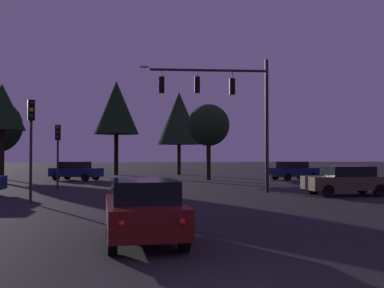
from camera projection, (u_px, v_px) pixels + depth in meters
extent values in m
plane|color=black|center=(157.00, 186.00, 29.46)|extent=(168.00, 168.00, 0.00)
cylinder|color=#232326|center=(267.00, 126.00, 24.34)|extent=(0.20, 0.20, 7.46)
cylinder|color=#232326|center=(209.00, 70.00, 24.15)|extent=(6.54, 0.44, 0.14)
ellipsoid|color=#F4EACC|center=(144.00, 67.00, 23.87)|extent=(0.56, 0.28, 0.16)
cylinder|color=#232326|center=(232.00, 75.00, 24.25)|extent=(0.05, 0.05, 0.44)
cube|color=black|center=(232.00, 87.00, 24.23)|extent=(0.31, 0.25, 0.90)
sphere|color=red|center=(232.00, 82.00, 24.38)|extent=(0.18, 0.18, 0.18)
sphere|color=#56380C|center=(232.00, 87.00, 24.37)|extent=(0.18, 0.18, 0.18)
sphere|color=#0C4219|center=(232.00, 92.00, 24.36)|extent=(0.18, 0.18, 0.18)
cylinder|color=#232326|center=(197.00, 73.00, 24.09)|extent=(0.05, 0.05, 0.37)
cube|color=black|center=(197.00, 85.00, 24.08)|extent=(0.31, 0.25, 0.90)
sphere|color=red|center=(197.00, 80.00, 24.22)|extent=(0.18, 0.18, 0.18)
sphere|color=#56380C|center=(197.00, 85.00, 24.22)|extent=(0.18, 0.18, 0.18)
sphere|color=#0C4219|center=(197.00, 90.00, 24.21)|extent=(0.18, 0.18, 0.18)
cylinder|color=#232326|center=(162.00, 73.00, 23.94)|extent=(0.05, 0.05, 0.40)
cube|color=black|center=(162.00, 85.00, 23.92)|extent=(0.31, 0.25, 0.90)
sphere|color=red|center=(162.00, 80.00, 24.07)|extent=(0.18, 0.18, 0.18)
sphere|color=#56380C|center=(162.00, 85.00, 24.06)|extent=(0.18, 0.18, 0.18)
sphere|color=#0C4219|center=(162.00, 90.00, 24.05)|extent=(0.18, 0.18, 0.18)
cylinder|color=#232326|center=(58.00, 165.00, 25.95)|extent=(0.12, 0.12, 2.98)
cube|color=black|center=(58.00, 133.00, 26.00)|extent=(0.30, 0.24, 0.90)
sphere|color=red|center=(57.00, 128.00, 25.87)|extent=(0.18, 0.18, 0.18)
sphere|color=#56380C|center=(57.00, 132.00, 25.86)|extent=(0.18, 0.18, 0.18)
sphere|color=#0C4219|center=(57.00, 137.00, 25.85)|extent=(0.18, 0.18, 0.18)
cylinder|color=#232326|center=(31.00, 162.00, 18.87)|extent=(0.12, 0.12, 3.61)
cube|color=black|center=(31.00, 110.00, 18.93)|extent=(0.36, 0.32, 0.90)
sphere|color=#4C0A0A|center=(32.00, 103.00, 18.80)|extent=(0.18, 0.18, 0.18)
sphere|color=#F9A319|center=(31.00, 110.00, 18.80)|extent=(0.18, 0.18, 0.18)
sphere|color=#0C4219|center=(31.00, 116.00, 18.79)|extent=(0.18, 0.18, 0.18)
cube|color=#4C0F0F|center=(143.00, 215.00, 10.66)|extent=(2.06, 4.03, 0.68)
cube|color=black|center=(144.00, 191.00, 10.52)|extent=(1.67, 2.22, 0.52)
cylinder|color=black|center=(110.00, 221.00, 11.75)|extent=(0.25, 0.65, 0.64)
cylinder|color=black|center=(167.00, 220.00, 12.07)|extent=(0.25, 0.65, 0.64)
cylinder|color=black|center=(112.00, 240.00, 9.23)|extent=(0.25, 0.65, 0.64)
cylinder|color=black|center=(184.00, 237.00, 9.55)|extent=(0.25, 0.65, 0.64)
sphere|color=red|center=(122.00, 224.00, 8.61)|extent=(0.14, 0.14, 0.14)
sphere|color=red|center=(182.00, 222.00, 8.87)|extent=(0.14, 0.14, 0.14)
cube|color=#473828|center=(346.00, 183.00, 22.35)|extent=(4.18, 1.92, 0.68)
cube|color=black|center=(348.00, 171.00, 22.38)|extent=(2.26, 1.63, 0.52)
cylinder|color=black|center=(328.00, 191.00, 21.33)|extent=(0.64, 0.21, 0.64)
cylinder|color=black|center=(314.00, 188.00, 22.97)|extent=(0.64, 0.21, 0.64)
cylinder|color=black|center=(380.00, 190.00, 21.71)|extent=(0.64, 0.21, 0.64)
cylinder|color=black|center=(362.00, 188.00, 23.35)|extent=(0.64, 0.21, 0.64)
sphere|color=red|center=(376.00, 180.00, 23.29)|extent=(0.14, 0.14, 0.14)
cube|color=#0F1947|center=(294.00, 172.00, 35.81)|extent=(4.41, 3.09, 0.68)
cube|color=black|center=(292.00, 165.00, 35.76)|extent=(2.58, 2.19, 0.52)
cylinder|color=black|center=(300.00, 175.00, 37.12)|extent=(0.67, 0.42, 0.64)
cylinder|color=black|center=(313.00, 176.00, 35.76)|extent=(0.67, 0.42, 0.64)
cylinder|color=black|center=(275.00, 176.00, 35.85)|extent=(0.67, 0.42, 0.64)
cylinder|color=black|center=(288.00, 177.00, 34.49)|extent=(0.67, 0.42, 0.64)
sphere|color=red|center=(270.00, 171.00, 35.38)|extent=(0.14, 0.14, 0.14)
sphere|color=red|center=(279.00, 171.00, 34.31)|extent=(0.14, 0.14, 0.14)
cube|color=#0F1947|center=(76.00, 172.00, 35.14)|extent=(4.45, 3.36, 0.68)
cube|color=black|center=(75.00, 165.00, 35.20)|extent=(2.65, 2.31, 0.52)
cylinder|color=black|center=(96.00, 176.00, 35.41)|extent=(0.66, 0.46, 0.64)
cylinder|color=black|center=(85.00, 177.00, 33.97)|extent=(0.66, 0.46, 0.64)
cylinder|color=black|center=(67.00, 176.00, 36.29)|extent=(0.66, 0.46, 0.64)
cylinder|color=black|center=(56.00, 177.00, 34.85)|extent=(0.66, 0.46, 0.64)
sphere|color=red|center=(59.00, 170.00, 36.38)|extent=(0.14, 0.14, 0.14)
sphere|color=red|center=(50.00, 171.00, 35.24)|extent=(0.14, 0.14, 0.14)
cylinder|color=black|center=(116.00, 154.00, 44.29)|extent=(0.44, 0.44, 4.19)
cone|color=black|center=(116.00, 107.00, 44.40)|extent=(4.57, 4.57, 5.43)
cylinder|color=black|center=(179.00, 160.00, 44.90)|extent=(0.37, 0.37, 3.13)
cone|color=black|center=(179.00, 118.00, 45.00)|extent=(4.61, 4.61, 5.46)
cylinder|color=black|center=(1.00, 156.00, 32.18)|extent=(0.44, 0.44, 3.92)
cone|color=black|center=(2.00, 107.00, 32.26)|extent=(3.42, 3.42, 3.46)
cylinder|color=black|center=(209.00, 160.00, 36.01)|extent=(0.36, 0.36, 3.33)
sphere|color=black|center=(209.00, 125.00, 36.08)|extent=(3.48, 3.48, 3.48)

